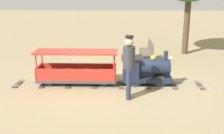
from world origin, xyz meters
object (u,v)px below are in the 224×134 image
at_px(conductor_person, 129,62).
at_px(park_bench, 147,52).
at_px(locomotive, 145,69).
at_px(passenger_car, 77,71).

height_order(conductor_person, park_bench, conductor_person).
distance_m(locomotive, conductor_person, 1.18).
relative_size(locomotive, passenger_car, 0.61).
height_order(locomotive, passenger_car, locomotive).
height_order(passenger_car, conductor_person, conductor_person).
distance_m(passenger_car, park_bench, 3.45).
bearing_deg(park_bench, passenger_car, -41.40).
bearing_deg(locomotive, park_bench, 172.59).
xyz_separation_m(locomotive, conductor_person, (0.96, -0.49, 0.47)).
bearing_deg(park_bench, locomotive, -7.41).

